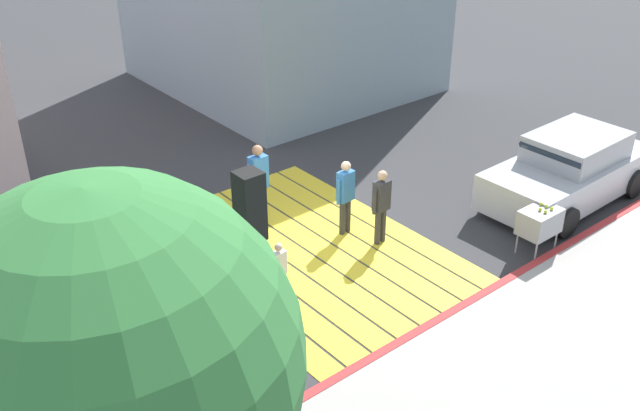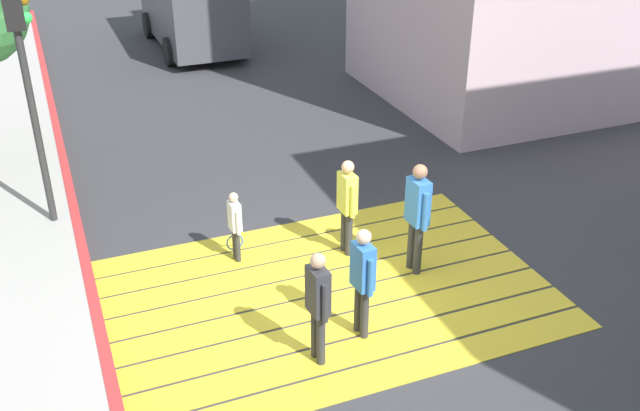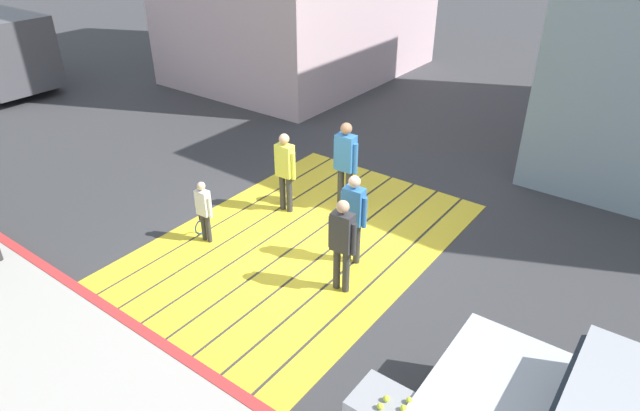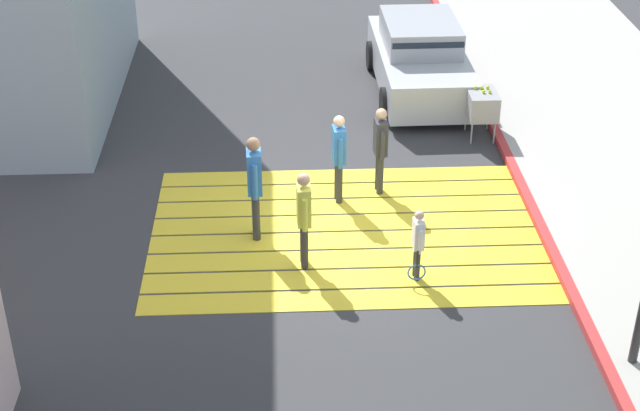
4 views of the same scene
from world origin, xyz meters
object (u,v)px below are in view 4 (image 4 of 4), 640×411
object	(u,v)px
pedestrian_adult_lead	(304,213)
pedestrian_adult_side	(255,180)
tennis_ball_cart	(482,104)
pedestrian_child_with_racket	(418,242)
pedestrian_teen_behind	(339,152)
car_parked_near_curb	(420,59)
pedestrian_adult_trailing	(380,144)

from	to	relation	value
pedestrian_adult_lead	pedestrian_adult_side	size ratio (longest dim) A/B	0.90
tennis_ball_cart	pedestrian_adult_lead	world-z (taller)	pedestrian_adult_lead
tennis_ball_cart	pedestrian_child_with_racket	world-z (taller)	pedestrian_child_with_racket
pedestrian_adult_side	pedestrian_child_with_racket	world-z (taller)	pedestrian_adult_side
pedestrian_adult_lead	pedestrian_teen_behind	xyz separation A→B (m)	(-0.66, -2.00, 0.00)
pedestrian_child_with_racket	pedestrian_adult_lead	bearing A→B (deg)	-14.95
car_parked_near_curb	pedestrian_adult_side	world-z (taller)	pedestrian_adult_side
tennis_ball_cart	pedestrian_adult_trailing	xyz separation A→B (m)	(2.21, 2.13, 0.24)
tennis_ball_cart	pedestrian_adult_side	bearing A→B (deg)	39.07
car_parked_near_curb	pedestrian_teen_behind	world-z (taller)	pedestrian_teen_behind
tennis_ball_cart	pedestrian_child_with_racket	size ratio (longest dim) A/B	0.85
tennis_ball_cart	pedestrian_adult_side	world-z (taller)	pedestrian_adult_side
pedestrian_adult_trailing	car_parked_near_curb	bearing A→B (deg)	-106.38
pedestrian_adult_trailing	pedestrian_child_with_racket	distance (m)	2.77
tennis_ball_cart	pedestrian_adult_lead	xyz separation A→B (m)	(3.61, 4.41, 0.25)
pedestrian_adult_lead	pedestrian_adult_side	distance (m)	1.16
tennis_ball_cart	pedestrian_adult_lead	bearing A→B (deg)	50.73
car_parked_near_curb	pedestrian_adult_trailing	size ratio (longest dim) A/B	2.68
car_parked_near_curb	pedestrian_adult_lead	bearing A→B (deg)	68.11
pedestrian_adult_side	pedestrian_adult_trailing	bearing A→B (deg)	-146.70
pedestrian_adult_trailing	pedestrian_adult_side	distance (m)	2.58
pedestrian_adult_trailing	pedestrian_child_with_racket	bearing A→B (deg)	96.24
car_parked_near_curb	pedestrian_teen_behind	xyz separation A→B (m)	(2.05, 4.74, 0.21)
car_parked_near_curb	pedestrian_adult_lead	distance (m)	7.26
pedestrian_adult_lead	pedestrian_teen_behind	bearing A→B (deg)	-108.23
pedestrian_adult_side	pedestrian_adult_lead	bearing A→B (deg)	131.05
pedestrian_adult_side	pedestrian_teen_behind	distance (m)	1.81
tennis_ball_cart	pedestrian_teen_behind	distance (m)	3.82
car_parked_near_curb	pedestrian_child_with_racket	world-z (taller)	car_parked_near_curb
pedestrian_adult_trailing	pedestrian_teen_behind	distance (m)	0.79
car_parked_near_curb	pedestrian_teen_behind	size ratio (longest dim) A/B	2.66
pedestrian_child_with_racket	tennis_ball_cart	bearing A→B (deg)	-111.44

